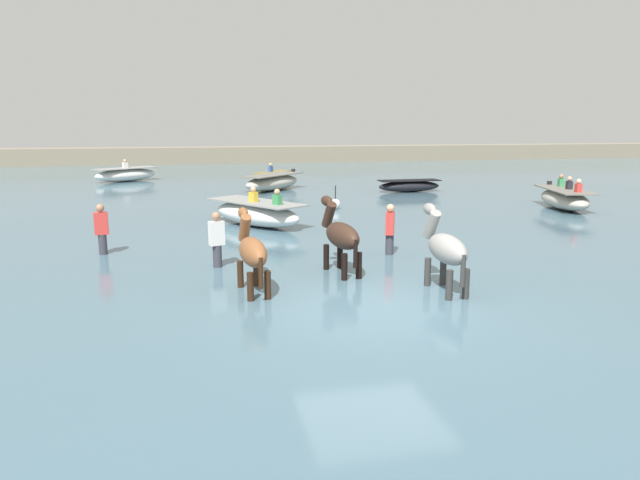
% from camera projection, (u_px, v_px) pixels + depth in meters
% --- Properties ---
extents(ground_plane, '(120.00, 120.00, 0.00)m').
position_uv_depth(ground_plane, '(373.00, 328.00, 10.15)').
color(ground_plane, '#666051').
extents(water_surface, '(90.00, 90.00, 0.37)m').
position_uv_depth(water_surface, '(286.00, 223.00, 19.69)').
color(water_surface, '#476675').
rests_on(water_surface, ground).
extents(horse_lead_dark_bay, '(0.71, 1.82, 1.97)m').
position_uv_depth(horse_lead_dark_bay, '(341.00, 237.00, 12.28)').
color(horse_lead_dark_bay, '#382319').
rests_on(horse_lead_dark_bay, ground).
extents(horse_trailing_chestnut, '(0.61, 1.76, 1.91)m').
position_uv_depth(horse_trailing_chestnut, '(252.00, 254.00, 10.90)').
color(horse_trailing_chestnut, brown).
rests_on(horse_trailing_chestnut, ground).
extents(horse_flank_grey, '(0.50, 1.81, 1.98)m').
position_uv_depth(horse_flank_grey, '(445.00, 251.00, 10.96)').
color(horse_flank_grey, gray).
rests_on(horse_flank_grey, ground).
extents(boat_near_starboard, '(3.55, 3.65, 0.91)m').
position_uv_depth(boat_near_starboard, '(272.00, 182.00, 27.53)').
color(boat_near_starboard, '#B2AD9E').
rests_on(boat_near_starboard, water_surface).
extents(boat_far_inshore, '(3.15, 3.78, 1.24)m').
position_uv_depth(boat_far_inshore, '(256.00, 213.00, 18.13)').
color(boat_far_inshore, silver).
rests_on(boat_far_inshore, water_surface).
extents(boat_mid_channel, '(2.57, 2.69, 1.01)m').
position_uv_depth(boat_mid_channel, '(272.00, 176.00, 31.73)').
color(boat_mid_channel, gold).
rests_on(boat_mid_channel, water_surface).
extents(boat_distant_east, '(3.02, 1.02, 0.56)m').
position_uv_depth(boat_distant_east, '(409.00, 186.00, 26.96)').
color(boat_distant_east, black).
rests_on(boat_distant_east, water_surface).
extents(boat_far_offshore, '(2.07, 3.62, 1.23)m').
position_uv_depth(boat_far_offshore, '(564.00, 199.00, 21.60)').
color(boat_far_offshore, '#B2AD9E').
rests_on(boat_far_offshore, water_surface).
extents(boat_mid_outer, '(3.64, 3.10, 1.22)m').
position_uv_depth(boat_mid_outer, '(126.00, 175.00, 31.75)').
color(boat_mid_outer, silver).
rests_on(boat_mid_outer, water_surface).
extents(person_spectator_far, '(0.37, 0.29, 1.63)m').
position_uv_depth(person_spectator_far, '(217.00, 246.00, 12.86)').
color(person_spectator_far, '#383842').
rests_on(person_spectator_far, ground).
extents(person_wading_mid, '(0.30, 0.37, 1.63)m').
position_uv_depth(person_wading_mid, '(390.00, 235.00, 14.09)').
color(person_wading_mid, '#383842').
rests_on(person_wading_mid, ground).
extents(person_wading_close, '(0.34, 0.23, 1.63)m').
position_uv_depth(person_wading_close, '(102.00, 235.00, 14.10)').
color(person_wading_close, '#383842').
rests_on(person_wading_close, ground).
extents(channel_buoy, '(0.39, 0.39, 0.89)m').
position_uv_depth(channel_buoy, '(335.00, 204.00, 21.56)').
color(channel_buoy, silver).
rests_on(channel_buoy, water_surface).
extents(far_shoreline, '(80.00, 2.40, 1.66)m').
position_uv_depth(far_shoreline, '(233.00, 157.00, 46.48)').
color(far_shoreline, gray).
rests_on(far_shoreline, ground).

